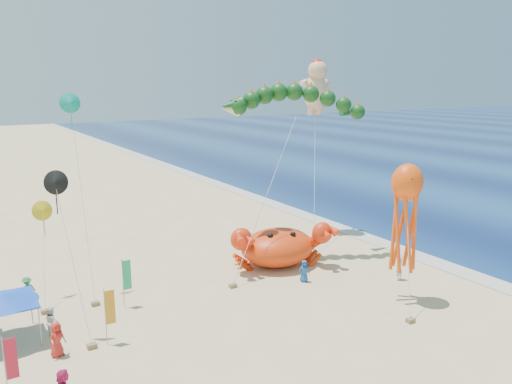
% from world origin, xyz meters
% --- Properties ---
extents(ground, '(320.00, 320.00, 0.00)m').
position_xyz_m(ground, '(0.00, 0.00, 0.00)').
color(ground, '#D1B784').
rests_on(ground, ground).
extents(foam_strip, '(320.00, 320.00, 0.00)m').
position_xyz_m(foam_strip, '(12.00, 0.00, 0.01)').
color(foam_strip, silver).
rests_on(foam_strip, ground).
extents(crab_inflatable, '(7.94, 6.40, 3.48)m').
position_xyz_m(crab_inflatable, '(1.27, 3.95, 1.53)').
color(crab_inflatable, red).
rests_on(crab_inflatable, ground).
extents(dragon_kite, '(13.48, 5.23, 13.34)m').
position_xyz_m(dragon_kite, '(3.46, 5.04, 12.04)').
color(dragon_kite, '#113E14').
rests_on(dragon_kite, ground).
extents(cherub_kite, '(5.84, 6.98, 15.87)m').
position_xyz_m(cherub_kite, '(9.41, 10.06, 13.52)').
color(cherub_kite, '#EFB992').
rests_on(cherub_kite, ground).
extents(octopus_kite, '(3.25, 3.72, 8.91)m').
position_xyz_m(octopus_kite, '(4.43, -5.38, 6.02)').
color(octopus_kite, '#FF500D').
rests_on(octopus_kite, ground).
extents(canopy_blue, '(3.67, 3.67, 2.71)m').
position_xyz_m(canopy_blue, '(-17.93, 2.08, 2.44)').
color(canopy_blue, gray).
rests_on(canopy_blue, ground).
extents(feather_flags, '(8.39, 6.88, 3.20)m').
position_xyz_m(feather_flags, '(-15.26, -0.15, 2.01)').
color(feather_flags, gray).
rests_on(feather_flags, ground).
extents(beachgoers, '(24.02, 13.87, 1.85)m').
position_xyz_m(beachgoers, '(-12.34, -0.46, 0.88)').
color(beachgoers, red).
rests_on(beachgoers, ground).
extents(small_kites, '(9.29, 9.72, 13.18)m').
position_xyz_m(small_kites, '(-15.58, 4.49, 7.69)').
color(small_kites, gold).
rests_on(small_kites, ground).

